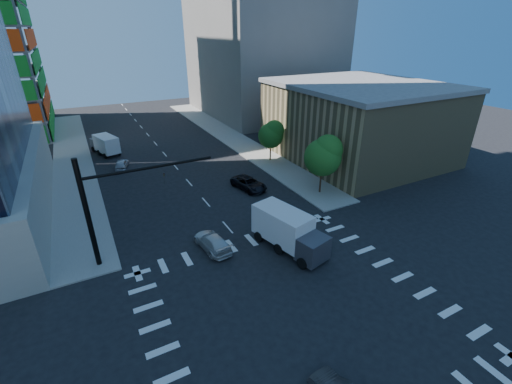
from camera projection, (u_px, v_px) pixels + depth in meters
ground at (298, 309)px, 23.35m from camera, size 160.00×160.00×0.00m
road_markings at (298, 309)px, 23.34m from camera, size 20.00×20.00×0.01m
sidewalk_ne at (229, 136)px, 60.47m from camera, size 5.00×60.00×0.15m
sidewalk_nw at (72, 159)px, 49.95m from camera, size 5.00×60.00×0.15m
commercial_building at (358, 121)px, 49.11m from camera, size 20.50×22.50×10.60m
bg_building_ne at (261, 46)px, 72.51m from camera, size 24.00×30.00×28.00m
signal_mast_nw at (107, 201)px, 25.93m from camera, size 10.20×0.40×9.00m
tree_south at (324, 155)px, 37.72m from camera, size 4.16×4.16×6.82m
tree_north at (272, 134)px, 47.72m from camera, size 3.54×3.52×5.78m
car_nb_far at (249, 183)px, 40.54m from camera, size 3.28×5.32×1.38m
car_sb_near at (212, 242)px, 29.50m from camera, size 2.45×4.81×1.34m
car_sb_mid at (122, 164)px, 46.51m from camera, size 2.51×4.04×1.28m
box_truck_near at (291, 235)px, 29.02m from camera, size 4.17×6.88×3.37m
box_truck_far at (104, 145)px, 51.85m from camera, size 3.85×5.95×2.89m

